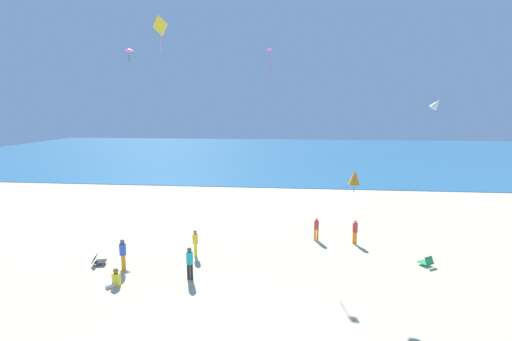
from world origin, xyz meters
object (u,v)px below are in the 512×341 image
person_4 (355,230)px  kite_purple (270,50)px  beach_chair_mid_beach (426,262)px  person_1 (195,241)px  kite_magenta (129,50)px  beach_chair_far_left (98,260)px  kite_yellow (160,26)px  person_3 (190,261)px  kite_white (436,104)px  person_5 (316,227)px  person_2 (123,252)px  kite_orange (354,178)px  person_0 (115,279)px

person_4 → kite_purple: bearing=114.4°
beach_chair_mid_beach → kite_purple: size_ratio=0.53×
person_1 → kite_magenta: 16.67m
kite_purple → beach_chair_far_left: bearing=-140.1°
beach_chair_mid_beach → kite_yellow: size_ratio=0.41×
person_3 → kite_white: (15.43, 13.01, 7.48)m
person_1 → person_4: size_ratio=1.01×
person_1 → person_5: bearing=-4.4°
beach_chair_far_left → person_5: (11.59, 4.77, 0.60)m
person_2 → person_1: bearing=28.6°
person_2 → kite_yellow: bearing=74.3°
person_3 → kite_orange: bearing=-68.3°
person_2 → person_3: bearing=-14.4°
person_2 → person_5: 11.26m
beach_chair_far_left → person_0: 2.90m
beach_chair_mid_beach → kite_orange: 6.78m
kite_magenta → kite_purple: bearing=-18.8°
kite_orange → beach_chair_far_left: bearing=177.0°
person_0 → kite_orange: bearing=147.6°
beach_chair_far_left → kite_orange: kite_orange is taller
person_4 → person_5: person_4 is taller
person_4 → kite_yellow: 16.35m
person_5 → kite_magenta: bearing=72.4°
person_3 → person_0: bearing=124.4°
person_5 → kite_purple: bearing=58.3°
kite_orange → kite_white: bearing=57.9°
person_1 → person_2: size_ratio=0.93×
kite_yellow → beach_chair_mid_beach: bearing=-8.7°
person_0 → kite_white: bearing=176.9°
beach_chair_far_left → person_4: person_4 is taller
person_1 → person_5: person_1 is taller
person_4 → kite_orange: kite_orange is taller
person_1 → person_3: 2.74m
kite_orange → kite_yellow: (-10.31, 4.46, 7.61)m
person_1 → kite_purple: 12.77m
kite_purple → kite_orange: 11.17m
person_4 → kite_purple: (-5.35, 2.74, 10.88)m
person_2 → kite_orange: bearing=-4.9°
person_3 → kite_purple: (3.25, 8.27, 10.82)m
person_3 → person_1: bearing=27.7°
beach_chair_mid_beach → person_0: (-15.06, -3.66, 0.08)m
person_0 → beach_chair_far_left: bearing=-86.2°
kite_orange → kite_white: (7.86, 12.54, 3.38)m
kite_purple → kite_yellow: 6.92m
person_3 → kite_magenta: kite_magenta is taller
person_1 → kite_orange: 9.30m
beach_chair_far_left → kite_purple: (8.51, 7.12, 11.51)m
beach_chair_far_left → kite_magenta: 16.63m
beach_chair_far_left → person_5: size_ratio=0.53×
beach_chair_far_left → kite_yellow: bearing=42.2°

